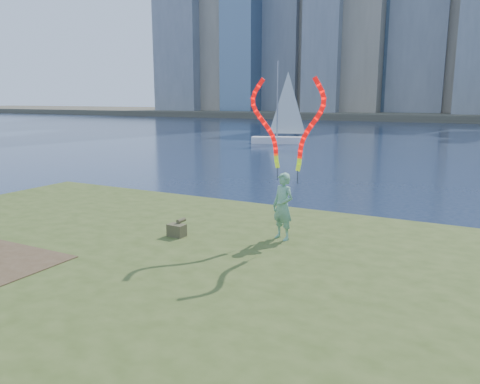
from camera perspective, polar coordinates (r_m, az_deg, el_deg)
The scene contains 6 objects.
ground at distance 11.18m, azimuth -10.25°, elevation -9.62°, with size 320.00×320.00×0.00m, color #18253E.
grassy_knoll at distance 9.50m, azimuth -19.04°, elevation -11.75°, with size 20.00×18.00×0.80m.
far_shore at distance 103.42m, azimuth 24.51°, elevation 8.49°, with size 320.00×40.00×1.20m, color #494436.
woman_with_ribbons at distance 10.51m, azimuth 5.48°, elevation 1.79°, with size 1.89×0.73×3.93m.
canvas_bag at distance 11.05m, azimuth -7.69°, elevation -4.56°, with size 0.41×0.47×0.38m.
sailboat at distance 42.06m, azimuth 4.87°, elevation 7.60°, with size 4.73×2.82×7.20m.
Camera 1 is at (6.53, -8.16, 3.97)m, focal length 35.00 mm.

